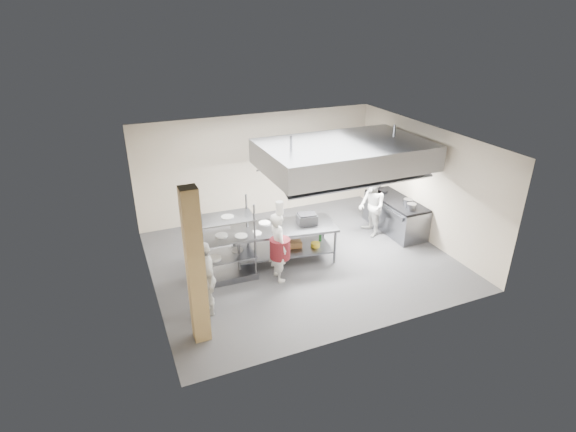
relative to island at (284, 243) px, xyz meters
name	(u,v)px	position (x,y,z in m)	size (l,w,h in m)	color
floor	(301,259)	(0.40, -0.14, -0.46)	(7.00, 7.00, 0.00)	#353538
ceiling	(302,140)	(0.40, -0.14, 2.54)	(7.00, 7.00, 0.00)	silver
wall_back	(258,166)	(0.40, 2.86, 1.04)	(7.00, 7.00, 0.00)	#BFAF97
wall_left	(146,229)	(-3.10, -0.14, 1.04)	(6.00, 6.00, 0.00)	#BFAF97
wall_right	(424,183)	(3.90, -0.14, 1.04)	(6.00, 6.00, 0.00)	#BFAF97
column	(195,268)	(-2.50, -2.04, 1.04)	(0.30, 0.30, 3.00)	tan
exhaust_hood	(344,155)	(1.70, 0.26, 1.94)	(4.00, 2.50, 0.60)	gray
hood_strip_a	(310,172)	(0.80, 0.26, 1.62)	(1.60, 0.12, 0.04)	white
hood_strip_b	(375,163)	(2.60, 0.26, 1.62)	(1.60, 0.12, 0.04)	white
wall_shelf	(317,160)	(2.20, 2.70, 1.04)	(1.50, 0.28, 0.04)	gray
island	(284,243)	(0.00, 0.00, 0.00)	(2.46, 1.03, 0.91)	gray
island_worktop	(284,228)	(0.00, 0.00, 0.42)	(2.46, 1.03, 0.06)	gray
island_undershelf	(284,249)	(0.00, 0.00, -0.16)	(2.27, 0.92, 0.04)	slate
pass_rack	(227,241)	(-1.46, -0.21, 0.47)	(1.23, 0.72, 1.84)	slate
cooking_range	(395,216)	(3.48, 0.36, -0.04)	(0.80, 2.00, 0.84)	slate
range_top	(397,201)	(3.48, 0.36, 0.41)	(0.78, 1.96, 0.06)	black
chef_head	(278,247)	(-0.43, -0.72, 0.36)	(0.60, 0.39, 1.63)	silver
chef_line	(372,206)	(2.69, 0.37, 0.37)	(0.80, 0.62, 1.65)	silver
chef_plating	(206,278)	(-2.20, -1.32, 0.34)	(0.94, 0.39, 1.60)	silver
griddle	(307,219)	(0.58, -0.05, 0.57)	(0.46, 0.36, 0.22)	slate
wicker_basket	(295,244)	(0.27, -0.03, -0.06)	(0.34, 0.23, 0.15)	olive
stockpot	(408,202)	(3.52, -0.06, 0.53)	(0.24, 0.24, 0.17)	gray
plate_stack	(228,254)	(-1.46, -0.21, 0.13)	(0.28, 0.28, 0.05)	white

